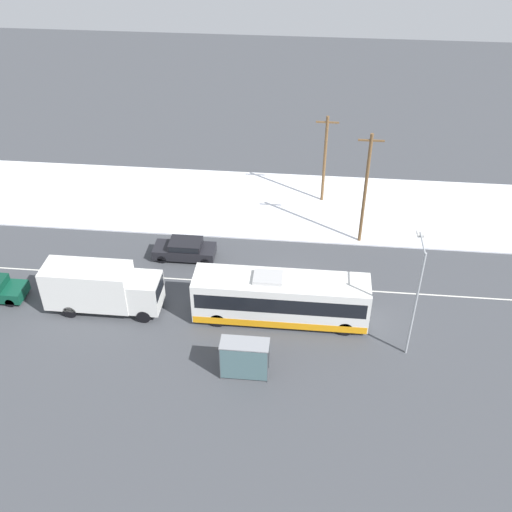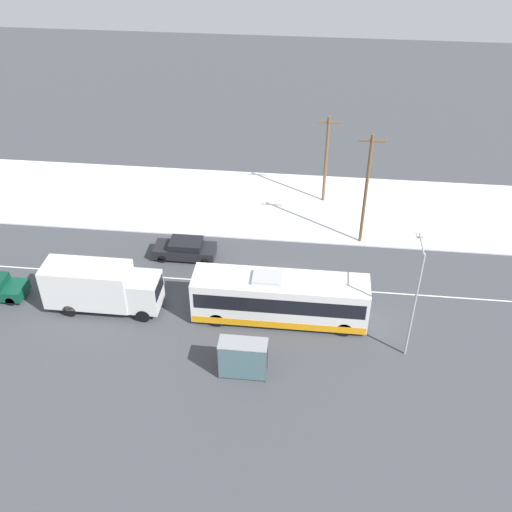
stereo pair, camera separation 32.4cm
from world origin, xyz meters
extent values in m
plane|color=#424449|center=(0.00, 0.00, 0.00)|extent=(120.00, 120.00, 0.00)
cube|color=white|center=(0.00, 10.71, 0.06)|extent=(80.00, 10.61, 0.12)
cube|color=silver|center=(0.00, 0.00, 0.00)|extent=(60.00, 0.12, 0.00)
cube|color=white|center=(-0.48, -3.34, 1.69)|extent=(10.98, 2.55, 2.83)
cube|color=black|center=(-0.48, -3.34, 2.03)|extent=(10.54, 2.57, 1.07)
cube|color=orange|center=(-0.48, -3.34, 0.53)|extent=(10.87, 2.57, 0.51)
cube|color=#B2B2B2|center=(-1.30, -3.34, 3.22)|extent=(1.80, 1.40, 0.24)
cylinder|color=black|center=(3.62, -4.48, 0.50)|extent=(1.00, 0.28, 1.00)
cylinder|color=black|center=(3.62, -2.21, 0.50)|extent=(1.00, 0.28, 1.00)
cylinder|color=black|center=(-4.37, -4.48, 0.50)|extent=(1.00, 0.28, 1.00)
cylinder|color=black|center=(-4.37, -2.21, 0.50)|extent=(1.00, 0.28, 1.00)
cube|color=silver|center=(-12.81, -3.57, 1.88)|extent=(5.53, 2.30, 2.77)
cube|color=silver|center=(-9.09, -3.57, 1.58)|extent=(1.90, 2.19, 2.16)
cube|color=black|center=(-8.16, -3.57, 2.01)|extent=(0.06, 1.96, 0.95)
cylinder|color=black|center=(-9.09, -4.59, 0.45)|extent=(0.90, 0.26, 0.90)
cylinder|color=black|center=(-9.09, -2.55, 0.45)|extent=(0.90, 0.26, 0.90)
cylinder|color=black|center=(-13.91, -4.59, 0.45)|extent=(0.90, 0.26, 0.90)
cylinder|color=black|center=(-13.91, -2.55, 0.45)|extent=(0.90, 0.26, 0.90)
cube|color=black|center=(-7.87, 2.57, 0.58)|extent=(4.46, 1.80, 0.72)
cube|color=black|center=(-7.76, 2.57, 1.20)|extent=(2.32, 1.66, 0.51)
cube|color=black|center=(-7.76, 2.57, 1.21)|extent=(2.13, 1.69, 0.41)
cylinder|color=black|center=(-9.40, 1.78, 0.32)|extent=(0.64, 0.22, 0.64)
cylinder|color=black|center=(-9.40, 3.36, 0.32)|extent=(0.64, 0.22, 0.64)
cylinder|color=black|center=(-6.24, 1.78, 0.32)|extent=(0.64, 0.22, 0.64)
cylinder|color=black|center=(-6.24, 3.36, 0.32)|extent=(0.64, 0.22, 0.64)
cylinder|color=black|center=(-18.22, -3.99, 0.32)|extent=(0.64, 0.22, 0.64)
cylinder|color=black|center=(-18.22, -2.41, 0.32)|extent=(0.64, 0.22, 0.64)
cylinder|color=#23232D|center=(-1.36, -6.99, 0.39)|extent=(0.12, 0.12, 0.77)
cylinder|color=#23232D|center=(-1.13, -6.99, 0.39)|extent=(0.12, 0.12, 0.77)
cube|color=maroon|center=(-1.25, -6.99, 1.09)|extent=(0.40, 0.22, 0.64)
sphere|color=#8E6647|center=(-1.25, -6.99, 1.54)|extent=(0.27, 0.27, 0.27)
cylinder|color=maroon|center=(-1.50, -6.99, 1.05)|extent=(0.10, 0.10, 0.60)
cylinder|color=maroon|center=(-1.00, -6.99, 1.05)|extent=(0.10, 0.10, 0.60)
cube|color=gray|center=(-2.18, -8.32, 2.37)|extent=(2.77, 1.20, 0.06)
cube|color=slate|center=(-2.18, -8.90, 1.20)|extent=(2.66, 0.04, 2.16)
cylinder|color=#474C51|center=(-3.52, -7.76, 1.17)|extent=(0.08, 0.08, 2.34)
cylinder|color=#474C51|center=(-0.83, -7.76, 1.17)|extent=(0.08, 0.08, 2.34)
cylinder|color=#474C51|center=(-3.52, -8.88, 1.17)|extent=(0.08, 0.08, 2.34)
cylinder|color=#474C51|center=(-0.83, -8.88, 1.17)|extent=(0.08, 0.08, 2.34)
cylinder|color=#9EA3A8|center=(7.26, -5.70, 3.69)|extent=(0.14, 0.14, 7.38)
cylinder|color=#9EA3A8|center=(7.26, -4.60, 7.23)|extent=(0.10, 2.19, 0.10)
cube|color=silver|center=(7.26, -3.51, 7.16)|extent=(0.36, 0.60, 0.16)
cylinder|color=brown|center=(4.93, 5.96, 4.42)|extent=(0.24, 0.24, 8.84)
cube|color=brown|center=(4.93, 5.96, 8.34)|extent=(1.80, 0.12, 0.12)
cylinder|color=brown|center=(2.01, 11.78, 3.78)|extent=(0.24, 0.24, 7.55)
cube|color=brown|center=(2.01, 11.78, 7.05)|extent=(1.80, 0.12, 0.12)
camera|label=1|loc=(0.88, -32.27, 25.81)|focal=42.00mm
camera|label=2|loc=(1.20, -32.23, 25.81)|focal=42.00mm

